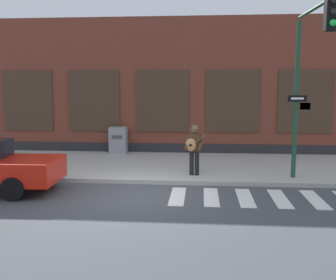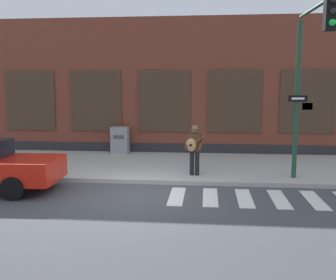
# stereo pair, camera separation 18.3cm
# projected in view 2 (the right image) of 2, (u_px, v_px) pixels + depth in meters

# --- Properties ---
(ground_plane) EXTENTS (160.00, 160.00, 0.00)m
(ground_plane) POSITION_uv_depth(u_px,v_px,m) (139.00, 196.00, 11.32)
(ground_plane) COLOR #424449
(sidewalk) EXTENTS (28.00, 5.46, 0.14)m
(sidewalk) POSITION_uv_depth(u_px,v_px,m) (157.00, 165.00, 15.31)
(sidewalk) COLOR #ADAAA3
(sidewalk) RESTS_ON ground
(building_backdrop) EXTENTS (28.00, 4.06, 6.19)m
(building_backdrop) POSITION_uv_depth(u_px,v_px,m) (168.00, 87.00, 19.55)
(building_backdrop) COLOR brown
(building_backdrop) RESTS_ON ground
(crosswalk) EXTENTS (5.20, 1.90, 0.01)m
(crosswalk) POSITION_uv_depth(u_px,v_px,m) (262.00, 199.00, 11.00)
(crosswalk) COLOR silver
(crosswalk) RESTS_ON ground
(busker) EXTENTS (0.72, 0.61, 1.69)m
(busker) POSITION_uv_depth(u_px,v_px,m) (194.00, 147.00, 13.17)
(busker) COLOR black
(busker) RESTS_ON sidewalk
(traffic_light) EXTENTS (0.60, 3.10, 5.22)m
(traffic_light) POSITION_uv_depth(u_px,v_px,m) (309.00, 64.00, 11.35)
(traffic_light) COLOR #1E472D
(traffic_light) RESTS_ON sidewalk
(utility_box) EXTENTS (0.77, 0.59, 1.18)m
(utility_box) POSITION_uv_depth(u_px,v_px,m) (120.00, 140.00, 17.65)
(utility_box) COLOR gray
(utility_box) RESTS_ON sidewalk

